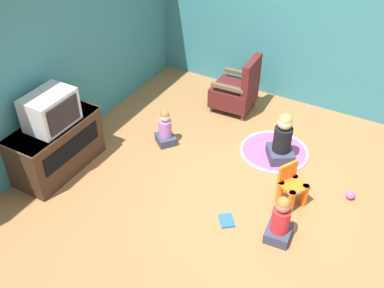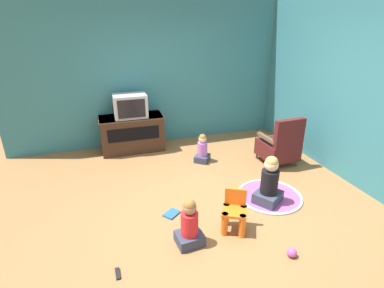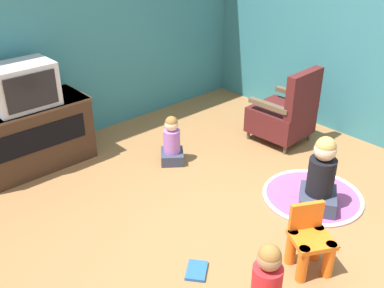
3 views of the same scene
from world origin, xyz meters
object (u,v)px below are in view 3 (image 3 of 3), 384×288
object	(u,v)px
tv_cabinet	(30,135)
black_armchair	(285,114)
television	(22,86)
child_watching_center	(321,178)
child_watching_right	(172,142)
book	(197,271)
child_watching_left	(266,286)
yellow_kid_chair	(310,244)

from	to	relation	value
tv_cabinet	black_armchair	distance (m)	2.71
black_armchair	tv_cabinet	bearing A→B (deg)	-32.90
television	child_watching_center	world-z (taller)	television
child_watching_center	child_watching_right	distance (m)	1.55
tv_cabinet	child_watching_center	bearing A→B (deg)	-57.08
book	child_watching_right	bearing A→B (deg)	17.92
black_armchair	child_watching_right	size ratio (longest dim) A/B	1.69
tv_cabinet	child_watching_left	world-z (taller)	tv_cabinet
tv_cabinet	child_watching_right	distance (m)	1.42
yellow_kid_chair	tv_cabinet	bearing A→B (deg)	135.71
tv_cabinet	yellow_kid_chair	distance (m)	2.89
tv_cabinet	black_armchair	xyz separation A→B (m)	(2.34, -1.36, -0.02)
black_armchair	child_watching_right	bearing A→B (deg)	-23.80
yellow_kid_chair	child_watching_left	size ratio (longest dim) A/B	0.87
child_watching_center	child_watching_right	world-z (taller)	child_watching_center
child_watching_left	book	size ratio (longest dim) A/B	2.34
television	yellow_kid_chair	xyz separation A→B (m)	(0.85, -2.72, -0.67)
black_armchair	book	size ratio (longest dim) A/B	3.52
television	child_watching_left	world-z (taller)	television
child_watching_right	book	bearing A→B (deg)	-175.62
television	child_watching_right	xyz separation A→B (m)	(1.10, -0.85, -0.66)
black_armchair	child_watching_center	world-z (taller)	black_armchair
yellow_kid_chair	book	xyz separation A→B (m)	(-0.65, 0.50, -0.20)
child_watching_left	television	bearing A→B (deg)	90.01
tv_cabinet	television	world-z (taller)	television
yellow_kid_chair	child_watching_center	world-z (taller)	child_watching_center
child_watching_right	book	size ratio (longest dim) A/B	2.09
tv_cabinet	book	xyz separation A→B (m)	(0.20, -2.25, -0.34)
yellow_kid_chair	television	bearing A→B (deg)	135.90
child_watching_left	child_watching_right	xyz separation A→B (m)	(0.84, 1.95, -0.03)
black_armchair	child_watching_right	world-z (taller)	black_armchair
child_watching_right	black_armchair	bearing A→B (deg)	-73.25
black_armchair	child_watching_center	size ratio (longest dim) A/B	1.25
child_watching_right	book	world-z (taller)	child_watching_right
television	black_armchair	bearing A→B (deg)	-29.60
television	black_armchair	xyz separation A→B (m)	(2.34, -1.33, -0.55)
tv_cabinet	book	bearing A→B (deg)	-84.93
book	child_watching_center	bearing A→B (deg)	-43.85
black_armchair	child_watching_left	bearing A→B (deg)	32.53
television	child_watching_left	xyz separation A→B (m)	(0.26, -2.80, -0.63)
yellow_kid_chair	book	size ratio (longest dim) A/B	2.03
television	yellow_kid_chair	world-z (taller)	television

